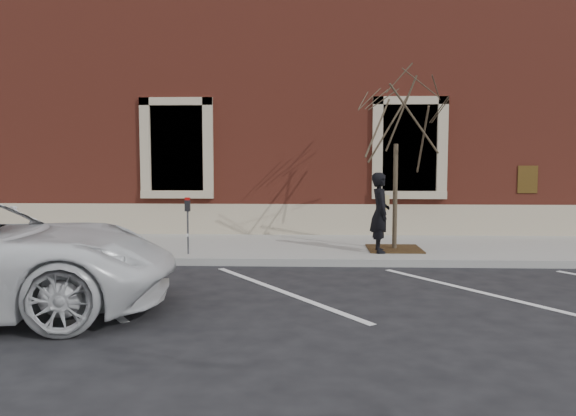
{
  "coord_description": "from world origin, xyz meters",
  "views": [
    {
      "loc": [
        0.45,
        -11.02,
        2.11
      ],
      "look_at": [
        0.0,
        0.6,
        1.1
      ],
      "focal_mm": 35.0,
      "sensor_mm": 36.0,
      "label": 1
    }
  ],
  "objects": [
    {
      "name": "ground",
      "position": [
        0.0,
        0.0,
        0.0
      ],
      "size": [
        120.0,
        120.0,
        0.0
      ],
      "primitive_type": "plane",
      "color": "#28282B",
      "rests_on": "ground"
    },
    {
      "name": "sidewalk_near",
      "position": [
        0.0,
        1.75,
        0.07
      ],
      "size": [
        40.0,
        3.5,
        0.15
      ],
      "primitive_type": "cube",
      "color": "#A19F97",
      "rests_on": "ground"
    },
    {
      "name": "curb_near",
      "position": [
        0.0,
        -0.05,
        0.07
      ],
      "size": [
        40.0,
        0.12,
        0.15
      ],
      "primitive_type": "cube",
      "color": "#9E9E99",
      "rests_on": "ground"
    },
    {
      "name": "parking_stripes",
      "position": [
        0.0,
        -2.2,
        0.0
      ],
      "size": [
        28.0,
        4.4,
        0.01
      ],
      "primitive_type": null,
      "color": "silver",
      "rests_on": "ground"
    },
    {
      "name": "building_civic",
      "position": [
        0.0,
        7.74,
        4.0
      ],
      "size": [
        40.0,
        8.62,
        8.0
      ],
      "color": "maroon",
      "rests_on": "ground"
    },
    {
      "name": "man",
      "position": [
        1.93,
        0.77,
        0.99
      ],
      "size": [
        0.43,
        0.63,
        1.69
      ],
      "primitive_type": "imported",
      "rotation": [
        0.0,
        0.0,
        1.62
      ],
      "color": "black",
      "rests_on": "sidewalk_near"
    },
    {
      "name": "parking_meter",
      "position": [
        -2.07,
        0.41,
        0.97
      ],
      "size": [
        0.11,
        0.08,
        1.18
      ],
      "rotation": [
        0.0,
        0.0,
        0.24
      ],
      "color": "#595B60",
      "rests_on": "sidewalk_near"
    },
    {
      "name": "tree_grate",
      "position": [
        2.3,
        1.18,
        0.16
      ],
      "size": [
        1.15,
        1.15,
        0.03
      ],
      "primitive_type": "cube",
      "color": "#452F16",
      "rests_on": "sidewalk_near"
    },
    {
      "name": "sapling",
      "position": [
        2.3,
        1.18,
        3.07
      ],
      "size": [
        2.5,
        2.5,
        4.17
      ],
      "color": "#493D2C",
      "rests_on": "sidewalk_near"
    }
  ]
}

